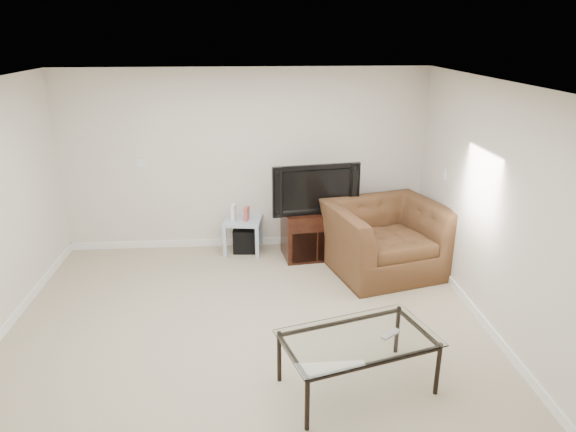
{
  "coord_description": "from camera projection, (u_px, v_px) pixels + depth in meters",
  "views": [
    {
      "loc": [
        0.08,
        -4.41,
        2.95
      ],
      "look_at": [
        0.5,
        1.2,
        0.9
      ],
      "focal_mm": 32.0,
      "sensor_mm": 36.0,
      "label": 1
    }
  ],
  "objects": [
    {
      "name": "floor",
      "position": [
        247.0,
        342.0,
        5.14
      ],
      "size": [
        5.0,
        5.0,
        0.0
      ],
      "primitive_type": "plane",
      "color": "tan",
      "rests_on": "ground"
    },
    {
      "name": "ceiling",
      "position": [
        239.0,
        87.0,
        4.28
      ],
      "size": [
        5.0,
        5.0,
        0.0
      ],
      "primitive_type": "plane",
      "color": "white",
      "rests_on": "ground"
    },
    {
      "name": "wall_back",
      "position": [
        245.0,
        161.0,
        7.05
      ],
      "size": [
        5.0,
        0.02,
        2.5
      ],
      "primitive_type": "cube",
      "color": "silver",
      "rests_on": "ground"
    },
    {
      "name": "wall_right",
      "position": [
        506.0,
        219.0,
        4.89
      ],
      "size": [
        0.02,
        5.0,
        2.5
      ],
      "primitive_type": "cube",
      "color": "silver",
      "rests_on": "ground"
    },
    {
      "name": "plate_back",
      "position": [
        141.0,
        163.0,
        6.94
      ],
      "size": [
        0.12,
        0.02,
        0.12
      ],
      "primitive_type": "cube",
      "color": "white",
      "rests_on": "wall_back"
    },
    {
      "name": "plate_right_switch",
      "position": [
        445.0,
        175.0,
        6.39
      ],
      "size": [
        0.02,
        0.09,
        0.13
      ],
      "primitive_type": "cube",
      "color": "white",
      "rests_on": "wall_right"
    },
    {
      "name": "plate_right_outlet",
      "position": [
        445.0,
        254.0,
        6.43
      ],
      "size": [
        0.02,
        0.08,
        0.12
      ],
      "primitive_type": "cube",
      "color": "white",
      "rests_on": "wall_right"
    },
    {
      "name": "tv_stand",
      "position": [
        312.0,
        233.0,
        7.01
      ],
      "size": [
        0.85,
        0.64,
        0.66
      ],
      "primitive_type": null,
      "rotation": [
        0.0,
        0.0,
        0.12
      ],
      "color": "black",
      "rests_on": "floor"
    },
    {
      "name": "dvd_player",
      "position": [
        314.0,
        219.0,
        6.89
      ],
      "size": [
        0.44,
        0.33,
        0.06
      ],
      "primitive_type": "cube",
      "rotation": [
        0.0,
        0.0,
        0.12
      ],
      "color": "black",
      "rests_on": "tv_stand"
    },
    {
      "name": "television",
      "position": [
        314.0,
        187.0,
        6.75
      ],
      "size": [
        1.11,
        0.38,
        0.67
      ],
      "primitive_type": "imported",
      "rotation": [
        0.0,
        0.0,
        0.15
      ],
      "color": "black",
      "rests_on": "tv_stand"
    },
    {
      "name": "side_table",
      "position": [
        243.0,
        235.0,
        7.19
      ],
      "size": [
        0.55,
        0.55,
        0.47
      ],
      "primitive_type": null,
      "rotation": [
        0.0,
        0.0,
        -0.13
      ],
      "color": "silver",
      "rests_on": "floor"
    },
    {
      "name": "subwoofer",
      "position": [
        246.0,
        239.0,
        7.23
      ],
      "size": [
        0.35,
        0.35,
        0.33
      ],
      "primitive_type": "cube",
      "rotation": [
        0.0,
        0.0,
        -0.07
      ],
      "color": "black",
      "rests_on": "floor"
    },
    {
      "name": "game_console",
      "position": [
        234.0,
        212.0,
        7.06
      ],
      "size": [
        0.08,
        0.16,
        0.22
      ],
      "primitive_type": "cube",
      "rotation": [
        0.0,
        0.0,
        -0.2
      ],
      "color": "white",
      "rests_on": "side_table"
    },
    {
      "name": "game_case",
      "position": [
        247.0,
        213.0,
        7.06
      ],
      "size": [
        0.09,
        0.15,
        0.19
      ],
      "primitive_type": "cube",
      "rotation": [
        0.0,
        0.0,
        -0.28
      ],
      "color": "#CC4C4C",
      "rests_on": "side_table"
    },
    {
      "name": "recliner",
      "position": [
        386.0,
        227.0,
        6.48
      ],
      "size": [
        1.55,
        1.21,
        1.2
      ],
      "primitive_type": "imported",
      "rotation": [
        0.0,
        0.0,
        0.26
      ],
      "color": "brown",
      "rests_on": "floor"
    },
    {
      "name": "coffee_table",
      "position": [
        357.0,
        362.0,
        4.42
      ],
      "size": [
        1.44,
        1.06,
        0.5
      ],
      "primitive_type": null,
      "rotation": [
        0.0,
        0.0,
        0.29
      ],
      "color": "black",
      "rests_on": "floor"
    },
    {
      "name": "remote",
      "position": [
        391.0,
        334.0,
        4.35
      ],
      "size": [
        0.19,
        0.17,
        0.02
      ],
      "primitive_type": "cube",
      "rotation": [
        0.0,
        0.0,
        0.64
      ],
      "color": "#B2B2B7",
      "rests_on": "coffee_table"
    }
  ]
}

